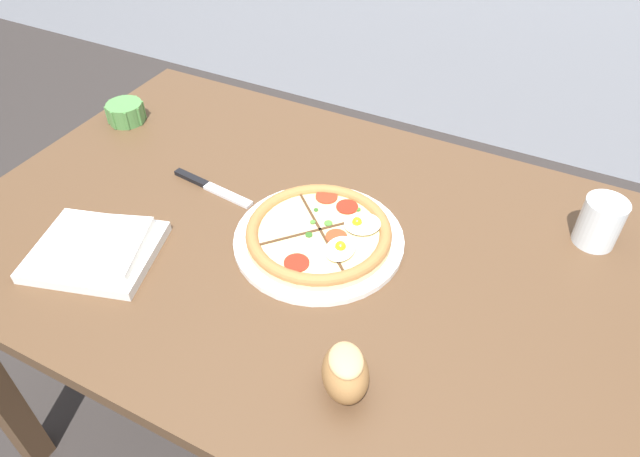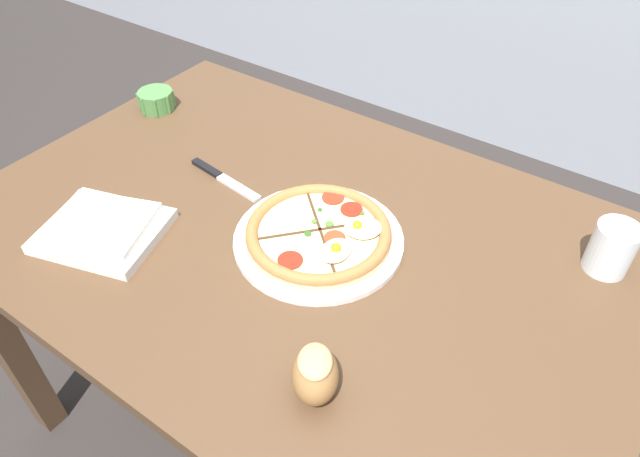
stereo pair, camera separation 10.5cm
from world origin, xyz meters
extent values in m
plane|color=#2D2826|center=(0.00, 0.00, 0.00)|extent=(12.00, 12.00, 0.00)
cube|color=#513823|center=(0.00, 0.00, 0.72)|extent=(1.29, 0.87, 0.03)
cube|color=#513823|center=(-0.59, -0.38, 0.35)|extent=(0.06, 0.06, 0.71)
cube|color=#513823|center=(-0.59, 0.38, 0.35)|extent=(0.06, 0.06, 0.71)
cube|color=#513823|center=(0.59, 0.38, 0.35)|extent=(0.06, 0.06, 0.71)
cylinder|color=white|center=(0.05, 0.00, 0.74)|extent=(0.32, 0.32, 0.01)
cylinder|color=#E5C684|center=(0.05, 0.00, 0.75)|extent=(0.27, 0.27, 0.01)
cylinder|color=beige|center=(0.05, 0.00, 0.76)|extent=(0.23, 0.23, 0.00)
torus|color=#A36B38|center=(0.05, 0.00, 0.76)|extent=(0.27, 0.27, 0.02)
cube|color=#472D19|center=(0.09, 0.05, 0.76)|extent=(0.08, 0.09, 0.00)
cube|color=#472D19|center=(0.01, 0.04, 0.76)|extent=(0.09, 0.08, 0.00)
cube|color=#472D19|center=(0.01, -0.04, 0.76)|extent=(0.08, 0.09, 0.00)
cube|color=#472D19|center=(0.10, -0.03, 0.76)|extent=(0.09, 0.08, 0.00)
cylinder|color=red|center=(0.02, 0.10, 0.76)|extent=(0.04, 0.04, 0.00)
cylinder|color=red|center=(0.09, 0.00, 0.76)|extent=(0.04, 0.04, 0.00)
cylinder|color=red|center=(0.06, -0.09, 0.76)|extent=(0.04, 0.04, 0.00)
cylinder|color=red|center=(0.07, 0.09, 0.76)|extent=(0.04, 0.04, 0.00)
ellipsoid|color=white|center=(0.11, -0.03, 0.77)|extent=(0.05, 0.07, 0.01)
sphere|color=orange|center=(0.11, -0.03, 0.78)|extent=(0.02, 0.02, 0.02)
ellipsoid|color=white|center=(0.12, 0.05, 0.77)|extent=(0.09, 0.09, 0.01)
sphere|color=orange|center=(0.11, 0.04, 0.78)|extent=(0.02, 0.02, 0.02)
cylinder|color=#2D5B1E|center=(0.04, -0.02, 0.77)|extent=(0.01, 0.01, 0.00)
cylinder|color=#477A2D|center=(0.03, 0.02, 0.77)|extent=(0.01, 0.01, 0.00)
cylinder|color=#386B23|center=(0.09, 0.09, 0.77)|extent=(0.01, 0.01, 0.00)
cylinder|color=#477A2D|center=(0.06, 0.03, 0.77)|extent=(0.02, 0.02, 0.00)
cylinder|color=#2D5B1E|center=(0.02, 0.05, 0.77)|extent=(0.01, 0.01, 0.00)
cylinder|color=#4C8442|center=(-0.55, 0.17, 0.76)|extent=(0.08, 0.08, 0.05)
cylinder|color=gold|center=(-0.55, 0.17, 0.77)|extent=(0.07, 0.07, 0.03)
cylinder|color=#4C8442|center=(-0.51, 0.17, 0.76)|extent=(0.01, 0.01, 0.05)
cylinder|color=#4C8442|center=(-0.52, 0.20, 0.76)|extent=(0.01, 0.01, 0.05)
cylinder|color=#4C8442|center=(-0.55, 0.21, 0.76)|extent=(0.01, 0.01, 0.05)
cylinder|color=#4C8442|center=(-0.58, 0.20, 0.76)|extent=(0.01, 0.01, 0.05)
cylinder|color=#4C8442|center=(-0.60, 0.17, 0.76)|extent=(0.01, 0.01, 0.05)
cylinder|color=#4C8442|center=(-0.58, 0.14, 0.76)|extent=(0.01, 0.01, 0.05)
cylinder|color=#4C8442|center=(-0.55, 0.13, 0.76)|extent=(0.01, 0.01, 0.05)
cylinder|color=#4C8442|center=(-0.52, 0.14, 0.76)|extent=(0.01, 0.01, 0.05)
cube|color=silver|center=(-0.29, -0.22, 0.75)|extent=(0.26, 0.24, 0.02)
cube|color=silver|center=(-0.29, -0.22, 0.76)|extent=(0.22, 0.20, 0.02)
ellipsoid|color=olive|center=(0.23, -0.26, 0.77)|extent=(0.11, 0.11, 0.08)
ellipsoid|color=tan|center=(0.23, -0.26, 0.81)|extent=(0.08, 0.08, 0.02)
cube|color=silver|center=(-0.17, 0.04, 0.74)|extent=(0.12, 0.03, 0.01)
cube|color=black|center=(-0.27, 0.05, 0.74)|extent=(0.09, 0.03, 0.01)
cylinder|color=white|center=(0.51, 0.24, 0.78)|extent=(0.08, 0.08, 0.09)
cylinder|color=silver|center=(0.51, 0.24, 0.76)|extent=(0.07, 0.07, 0.05)
camera|label=1|loc=(0.41, -0.69, 1.47)|focal=32.00mm
camera|label=2|loc=(0.50, -0.63, 1.47)|focal=32.00mm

